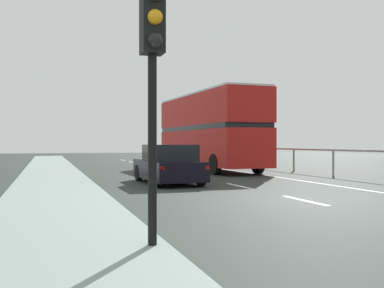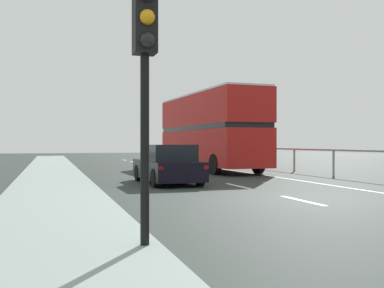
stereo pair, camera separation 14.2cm
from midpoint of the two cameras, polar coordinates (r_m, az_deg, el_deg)
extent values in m
cube|color=#2A322E|center=(12.55, 12.99, -6.99)|extent=(74.95, 120.00, 0.10)
cube|color=gray|center=(10.80, -16.73, -7.50)|extent=(2.67, 80.00, 0.14)
cube|color=silver|center=(12.36, 13.49, -6.85)|extent=(0.16, 2.16, 0.01)
cube|color=silver|center=(16.12, 5.63, -5.22)|extent=(0.16, 2.16, 0.01)
cube|color=silver|center=(20.07, 0.82, -4.16)|extent=(0.16, 2.16, 0.01)
cube|color=silver|center=(24.12, -2.38, -3.44)|extent=(0.16, 2.16, 0.01)
cube|color=silver|center=(28.22, -4.66, -2.92)|extent=(0.16, 2.16, 0.01)
cube|color=silver|center=(32.36, -6.35, -2.53)|extent=(0.16, 2.16, 0.01)
cube|color=silver|center=(36.52, -7.66, -2.23)|extent=(0.16, 2.16, 0.01)
cube|color=silver|center=(40.70, -8.70, -1.99)|extent=(0.16, 2.16, 0.01)
cube|color=silver|center=(21.98, 8.31, -3.79)|extent=(0.12, 46.00, 0.01)
cube|color=gray|center=(23.30, 14.55, -0.68)|extent=(0.08, 42.00, 0.08)
cylinder|color=gray|center=(21.86, 17.00, -2.28)|extent=(0.10, 0.10, 1.18)
cylinder|color=gray|center=(24.81, 12.39, -1.99)|extent=(0.10, 0.10, 1.18)
cylinder|color=gray|center=(27.90, 8.78, -1.75)|extent=(0.10, 0.10, 1.18)
cylinder|color=gray|center=(31.07, 5.90, -1.56)|extent=(0.10, 0.10, 1.18)
cylinder|color=gray|center=(34.30, 3.56, -1.40)|extent=(0.10, 0.10, 1.18)
cylinder|color=gray|center=(37.58, 1.63, -1.27)|extent=(0.10, 0.10, 1.18)
cylinder|color=gray|center=(40.90, 0.00, -1.16)|extent=(0.10, 0.10, 1.18)
cube|color=#B51A16|center=(25.34, 1.95, -0.39)|extent=(2.85, 10.48, 1.85)
cube|color=black|center=(25.35, 1.95, 1.97)|extent=(2.86, 10.06, 0.24)
cube|color=#B51A16|center=(25.40, 1.95, 4.10)|extent=(2.85, 10.48, 1.65)
cube|color=silver|center=(25.47, 1.95, 6.06)|extent=(2.80, 10.27, 0.10)
cube|color=black|center=(30.20, -1.70, -0.14)|extent=(2.22, 0.12, 1.29)
cube|color=yellow|center=(30.28, -1.70, 4.24)|extent=(1.48, 0.10, 0.28)
cylinder|color=black|center=(28.56, -2.99, -1.89)|extent=(0.32, 1.01, 1.00)
cylinder|color=black|center=(29.30, 1.25, -1.84)|extent=(0.32, 1.01, 1.00)
cylinder|color=black|center=(21.60, 2.71, -2.54)|extent=(0.32, 1.01, 1.00)
cylinder|color=black|center=(22.56, 8.03, -2.42)|extent=(0.32, 1.01, 1.00)
cube|color=black|center=(17.06, -3.27, -3.18)|extent=(1.82, 4.28, 0.68)
cube|color=black|center=(16.83, -3.08, -1.07)|extent=(1.58, 2.36, 0.58)
cube|color=red|center=(14.82, -4.02, -3.02)|extent=(0.16, 0.06, 0.12)
cube|color=red|center=(15.29, 1.63, -2.92)|extent=(0.16, 0.06, 0.12)
cylinder|color=black|center=(18.27, -6.87, -3.59)|extent=(0.21, 0.64, 0.64)
cylinder|color=black|center=(18.66, -2.07, -3.51)|extent=(0.21, 0.64, 0.64)
cylinder|color=black|center=(15.49, -4.71, -4.26)|extent=(0.21, 0.64, 0.64)
cylinder|color=black|center=(15.95, 0.86, -4.13)|extent=(0.21, 0.64, 0.64)
cylinder|color=black|center=(6.15, -5.62, 3.51)|extent=(0.12, 0.12, 3.45)
cube|color=black|center=(6.35, -5.63, 15.07)|extent=(0.30, 0.30, 0.90)
sphere|color=orange|center=(6.19, -5.28, 15.46)|extent=(0.20, 0.20, 0.20)
sphere|color=black|center=(6.12, -5.28, 12.76)|extent=(0.20, 0.20, 0.20)
camera|label=1|loc=(0.07, -90.19, 0.00)|focal=42.86mm
camera|label=2|loc=(0.07, 89.81, 0.00)|focal=42.86mm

